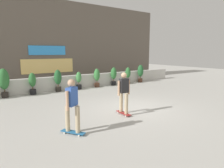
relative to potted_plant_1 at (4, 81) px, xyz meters
name	(u,v)px	position (x,y,z in m)	size (l,w,h in m)	color
ground_plane	(131,108)	(4.36, -5.55, -0.94)	(48.00, 48.00, 0.00)	#B2AFA8
planter_wall	(75,82)	(4.36, 0.45, -0.49)	(18.00, 0.40, 0.90)	beige
building_backdrop	(54,43)	(4.36, 4.45, 2.31)	(20.00, 2.08, 6.50)	#60564C
potted_plant_1	(4,81)	(0.00, 0.00, 0.00)	(0.56, 0.56, 1.60)	#2D2823
potted_plant_2	(32,83)	(1.47, 0.00, -0.23)	(0.41, 0.41, 1.28)	black
potted_plant_3	(58,79)	(3.00, 0.00, -0.16)	(0.46, 0.46, 1.38)	#2D2823
potted_plant_4	(79,80)	(4.42, 0.00, -0.33)	(0.36, 0.36, 1.17)	black
potted_plant_5	(97,77)	(5.83, 0.00, -0.21)	(0.42, 0.42, 1.31)	brown
potted_plant_6	(114,75)	(7.28, 0.00, -0.18)	(0.44, 0.44, 1.35)	black
potted_plant_7	(128,75)	(8.65, 0.00, -0.23)	(0.41, 0.41, 1.28)	brown
potted_plant_8	(140,72)	(9.98, 0.00, -0.12)	(0.48, 0.48, 1.43)	brown
skater_foreground	(124,92)	(3.56, -6.04, 0.00)	(0.56, 0.81, 1.70)	maroon
skater_mid_plaza	(72,104)	(1.12, -6.67, 0.00)	(0.60, 0.78, 1.70)	#266699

